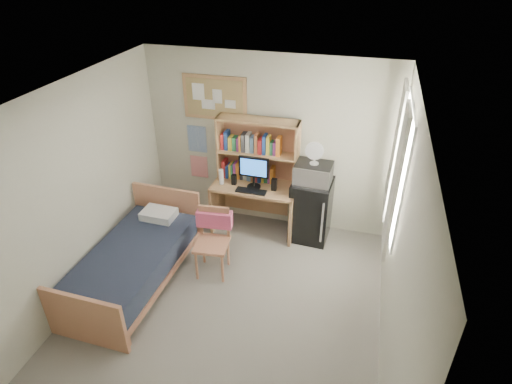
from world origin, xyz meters
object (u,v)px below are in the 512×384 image
(bulletin_board, at_px, (215,98))
(desk, at_px, (255,207))
(desk_fan, at_px, (315,154))
(mini_fridge, at_px, (311,210))
(desk_chair, at_px, (212,244))
(bed, at_px, (134,267))
(monitor, at_px, (254,173))
(microwave, at_px, (313,173))
(speaker_right, at_px, (274,185))
(speaker_left, at_px, (234,180))

(bulletin_board, bearing_deg, desk, -24.86)
(desk_fan, bearing_deg, mini_fridge, 90.00)
(mini_fridge, bearing_deg, desk_chair, -131.01)
(bed, bearing_deg, bulletin_board, 76.88)
(mini_fridge, bearing_deg, bed, -138.11)
(bulletin_board, xyz_separation_m, mini_fridge, (1.51, -0.28, -1.45))
(bulletin_board, bearing_deg, monitor, -28.95)
(microwave, relative_size, desk_fan, 1.64)
(bulletin_board, bearing_deg, desk_chair, -74.39)
(monitor, bearing_deg, bed, -126.97)
(mini_fridge, xyz_separation_m, desk_fan, (-0.00, -0.02, 0.91))
(bed, bearing_deg, monitor, 53.92)
(monitor, bearing_deg, desk_chair, -103.98)
(desk_chair, height_order, bed, desk_chair)
(monitor, bearing_deg, desk, 90.00)
(desk_chair, xyz_separation_m, mini_fridge, (1.11, 1.14, 0.00))
(microwave, bearing_deg, speaker_right, -168.36)
(monitor, bearing_deg, speaker_right, -0.00)
(desk_fan, bearing_deg, bulletin_board, 172.05)
(speaker_right, bearing_deg, bed, -133.51)
(bulletin_board, xyz_separation_m, bed, (-0.50, -1.88, -1.65))
(microwave, bearing_deg, bulletin_board, 172.05)
(bed, bearing_deg, desk_fan, 40.07)
(desk_chair, distance_m, speaker_left, 1.12)
(microwave, height_order, desk_fan, desk_fan)
(bulletin_board, distance_m, desk, 1.70)
(mini_fridge, relative_size, desk_fan, 3.06)
(monitor, height_order, desk_fan, desk_fan)
(monitor, relative_size, speaker_right, 2.61)
(desk_fan, bearing_deg, speaker_right, -168.36)
(microwave, distance_m, desk_fan, 0.30)
(desk_chair, bearing_deg, microwave, 39.39)
(speaker_left, bearing_deg, bed, -119.10)
(bulletin_board, height_order, speaker_left, bulletin_board)
(desk_chair, xyz_separation_m, speaker_left, (-0.02, 1.05, 0.38))
(desk, bearing_deg, bed, -125.92)
(desk, distance_m, bed, 1.96)
(speaker_left, bearing_deg, bulletin_board, 136.27)
(bed, relative_size, desk_fan, 6.40)
(speaker_left, xyz_separation_m, desk_fan, (1.13, 0.07, 0.52))
(bed, height_order, speaker_left, speaker_left)
(bulletin_board, distance_m, mini_fridge, 2.11)
(desk, bearing_deg, speaker_left, -168.69)
(bed, bearing_deg, speaker_left, 61.80)
(speaker_left, distance_m, speaker_right, 0.60)
(monitor, relative_size, microwave, 0.93)
(desk_chair, bearing_deg, speaker_right, 55.14)
(bulletin_board, xyz_separation_m, speaker_left, (0.37, -0.37, -1.07))
(bed, height_order, desk_fan, desk_fan)
(desk_fan, bearing_deg, speaker_left, -173.23)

